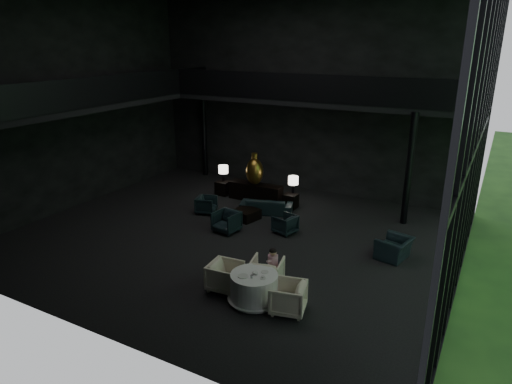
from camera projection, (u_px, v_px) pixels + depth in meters
The scene contains 34 objects.
floor at pixel (232, 237), 15.31m from camera, with size 14.00×12.00×0.02m, color black.
wall_back at pixel (305, 97), 19.02m from camera, with size 14.00×0.04×8.00m, color black.
wall_front at pixel (71, 161), 9.04m from camera, with size 14.00×0.04×8.00m, color black.
wall_left at pixel (72, 103), 17.21m from camera, with size 0.04×12.00×8.00m, color black.
curtain_wall at pixel (477, 141), 10.88m from camera, with size 0.20×12.00×8.00m, color black, non-canonical shape.
mezzanine_left at pixel (91, 105), 16.75m from camera, with size 2.00×12.00×0.25m, color black.
mezzanine_back at pixel (319, 101), 17.74m from camera, with size 12.00×2.00×0.25m, color black.
railing_left at pixel (109, 90), 16.11m from camera, with size 0.06×12.00×1.00m, color black.
railing_back at pixel (310, 88), 16.71m from camera, with size 12.00×0.06×1.00m, color black.
column_nw at pixel (204, 134), 21.68m from camera, with size 0.24×0.24×4.00m, color black.
column_ne at pixel (409, 170), 15.82m from camera, with size 0.24×0.24×4.00m, color black.
console at pixel (256, 192), 18.61m from camera, with size 2.27×0.52×0.72m, color black.
bronze_urn at pixel (255, 171), 18.25m from camera, with size 0.70×0.70×1.30m.
side_table_left at pixel (223, 188), 19.39m from camera, with size 0.53×0.53×0.58m, color black.
table_lamp_left at pixel (223, 170), 19.19m from camera, with size 0.40×0.40×0.68m.
side_table_right at pixel (291, 201), 17.86m from camera, with size 0.51×0.51×0.56m, color black.
table_lamp_right at pixel (293, 181), 17.79m from camera, with size 0.39×0.39×0.66m.
sofa at pixel (266, 204), 17.31m from camera, with size 1.84×0.54×0.72m, color #14272A.
lounge_armchair_west at pixel (206, 205), 17.30m from camera, with size 0.65×0.61×0.67m, color #1D3138.
lounge_armchair_east at pixel (285, 224), 15.52m from camera, with size 0.63×0.59×0.65m, color black.
lounge_armchair_south at pixel (226, 220), 15.58m from camera, with size 0.81×0.76×0.83m, color black.
window_armchair at pixel (394, 245), 13.69m from camera, with size 0.96×0.62×0.83m, color #1E2F31.
coffee_table at pixel (246, 214), 16.75m from camera, with size 0.83×0.83×0.37m, color black.
dining_table at pixel (254, 289), 11.46m from camera, with size 1.36×1.36×0.75m.
dining_chair_north at pixel (267, 270), 12.16m from camera, with size 0.89×0.84×0.92m, color beige.
dining_chair_east at pixel (288, 295), 10.97m from camera, with size 0.89×0.83×0.91m, color beige.
dining_chair_west at pixel (225, 274), 11.96m from camera, with size 0.87×0.82×0.90m, color beige.
child at pixel (273, 259), 12.16m from camera, with size 0.28×0.28×0.59m.
plate_a at pixel (243, 276), 11.23m from camera, with size 0.26×0.26×0.02m, color white.
plate_b at pixel (265, 272), 11.44m from camera, with size 0.20×0.20×0.01m, color white.
saucer at pixel (263, 278), 11.13m from camera, with size 0.15×0.15×0.01m, color white.
coffee_cup at pixel (263, 277), 11.14m from camera, with size 0.08×0.08×0.06m, color white.
cereal_bowl at pixel (255, 273), 11.33m from camera, with size 0.15×0.15×0.08m, color white.
cream_pot at pixel (252, 276), 11.15m from camera, with size 0.06×0.06×0.07m, color #99999E.
Camera 1 is at (7.43, -11.93, 6.31)m, focal length 32.00 mm.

